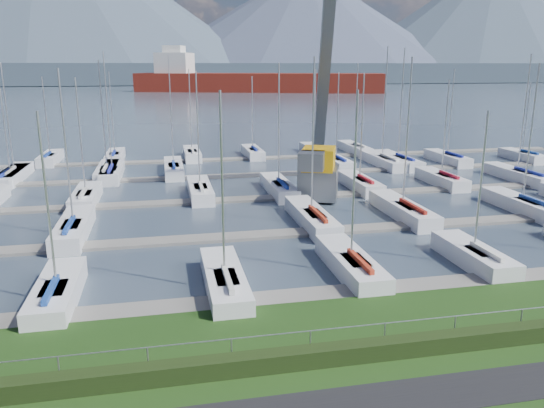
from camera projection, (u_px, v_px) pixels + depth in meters
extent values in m
cube|color=black|center=(363.00, 403.00, 17.58)|extent=(160.00, 2.00, 0.04)
cube|color=#3D4959|center=(173.00, 88.00, 266.79)|extent=(800.00, 540.00, 0.20)
cube|color=black|center=(338.00, 354.00, 19.95)|extent=(80.00, 0.70, 0.70)
cylinder|color=gray|center=(336.00, 328.00, 20.12)|extent=(80.00, 0.04, 0.04)
cube|color=#3B4856|center=(169.00, 73.00, 331.47)|extent=(900.00, 80.00, 12.00)
cone|color=#444C63|center=(306.00, 24.00, 419.50)|extent=(300.00, 300.00, 85.00)
cone|color=#445263|center=(492.00, 19.00, 460.32)|extent=(320.00, 320.00, 100.00)
cube|color=slate|center=(297.00, 297.00, 26.16)|extent=(90.00, 1.60, 0.25)
cube|color=slate|center=(260.00, 235.00, 35.63)|extent=(90.00, 1.60, 0.25)
cube|color=gray|center=(239.00, 200.00, 45.11)|extent=(90.00, 1.60, 0.25)
cube|color=slate|center=(225.00, 176.00, 54.58)|extent=(90.00, 1.60, 0.25)
cube|color=gray|center=(215.00, 160.00, 64.05)|extent=(90.00, 1.60, 0.25)
cube|color=#5B5E63|center=(318.00, 183.00, 44.87)|extent=(4.15, 4.15, 2.60)
cube|color=#DA9B0C|center=(319.00, 159.00, 44.34)|extent=(3.67, 4.12, 1.80)
cube|color=#505257|center=(326.00, 48.00, 46.67)|extent=(3.22, 11.19, 19.89)
cube|color=slate|center=(311.00, 161.00, 42.16)|extent=(2.67, 2.78, 1.40)
cube|color=maroon|center=(259.00, 85.00, 227.35)|extent=(105.41, 51.77, 10.00)
cube|color=silver|center=(175.00, 67.00, 230.17)|extent=(17.84, 17.84, 12.00)
cube|color=silver|center=(174.00, 50.00, 228.39)|extent=(10.19, 10.19, 4.00)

